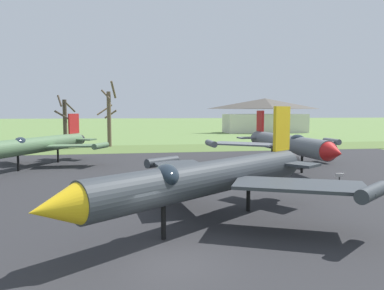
% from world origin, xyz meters
% --- Properties ---
extents(ground_plane, '(600.00, 600.00, 0.00)m').
position_xyz_m(ground_plane, '(0.00, 0.00, 0.00)').
color(ground_plane, '#607F42').
extents(asphalt_apron, '(71.41, 45.46, 0.05)m').
position_xyz_m(asphalt_apron, '(0.00, 13.64, 0.03)').
color(asphalt_apron, '#28282B').
rests_on(asphalt_apron, ground).
extents(grass_verge_strip, '(131.41, 12.00, 0.06)m').
position_xyz_m(grass_verge_strip, '(0.00, 42.37, 0.03)').
color(grass_verge_strip, '#536C34').
rests_on(grass_verge_strip, ground).
extents(jet_fighter_front_left, '(14.60, 17.56, 5.75)m').
position_xyz_m(jet_fighter_front_left, '(14.03, 21.02, 2.50)').
color(jet_fighter_front_left, '#565B60').
rests_on(jet_fighter_front_left, ground).
extents(info_placard_front_left, '(0.64, 0.39, 0.99)m').
position_xyz_m(info_placard_front_left, '(14.29, 12.02, 0.64)').
color(info_placard_front_left, black).
rests_on(info_placard_front_left, ground).
extents(jet_fighter_rear_center, '(15.01, 13.86, 5.95)m').
position_xyz_m(jet_fighter_rear_center, '(2.50, 4.35, 2.42)').
color(jet_fighter_rear_center, '#33383D').
rests_on(jet_fighter_rear_center, ground).
extents(jet_fighter_rear_right, '(12.35, 15.72, 5.39)m').
position_xyz_m(jet_fighter_rear_right, '(-10.51, 25.77, 2.32)').
color(jet_fighter_rear_right, '#4C6B47').
rests_on(jet_fighter_rear_right, ground).
extents(bare_tree_center, '(3.00, 2.06, 8.17)m').
position_xyz_m(bare_tree_center, '(-10.97, 45.49, 4.13)').
color(bare_tree_center, '#42382D').
rests_on(bare_tree_center, ground).
extents(bare_tree_right_of_center, '(3.22, 3.22, 10.44)m').
position_xyz_m(bare_tree_right_of_center, '(-4.39, 46.82, 5.00)').
color(bare_tree_right_of_center, brown).
rests_on(bare_tree_right_of_center, ground).
extents(visitor_building, '(22.89, 8.78, 9.19)m').
position_xyz_m(visitor_building, '(35.02, 80.99, 4.52)').
color(visitor_building, beige).
rests_on(visitor_building, ground).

